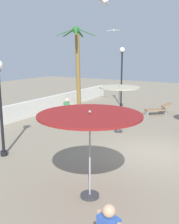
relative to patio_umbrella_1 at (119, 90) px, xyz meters
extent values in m
plane|color=gray|center=(-2.01, -2.56, -2.24)|extent=(56.00, 56.00, 0.00)
cube|color=silver|center=(-2.01, 6.51, -1.72)|extent=(25.20, 0.30, 1.04)
cylinder|color=#333338|center=(0.00, 0.00, -2.20)|extent=(0.43, 0.43, 0.08)
cylinder|color=#A5A5AD|center=(0.00, 0.00, -1.04)|extent=(0.05, 0.05, 2.40)
cylinder|color=#B7AD93|center=(0.00, 0.00, 0.14)|extent=(2.12, 2.12, 0.06)
sphere|color=#99999E|center=(0.00, 0.00, 0.26)|extent=(0.08, 0.08, 0.08)
cylinder|color=#333338|center=(-6.45, -1.99, -2.20)|extent=(0.55, 0.55, 0.08)
cylinder|color=#A5A5AD|center=(-6.45, -1.99, -1.00)|extent=(0.05, 0.05, 2.48)
cylinder|color=maroon|center=(-6.45, -1.99, 0.22)|extent=(2.89, 2.89, 0.06)
sphere|color=#99999E|center=(-6.45, -1.99, 0.31)|extent=(0.08, 0.08, 0.08)
cylinder|color=olive|center=(4.56, 5.47, 0.65)|extent=(0.54, 0.32, 5.77)
sphere|color=#256B27|center=(4.34, 5.47, 3.53)|extent=(0.51, 0.51, 0.51)
ellipsoid|color=#256B27|center=(5.10, 5.62, 3.34)|extent=(1.49, 0.49, 0.62)
ellipsoid|color=#256B27|center=(4.51, 6.23, 3.34)|extent=(0.51, 1.49, 0.62)
ellipsoid|color=#256B27|center=(3.79, 6.02, 3.34)|extent=(1.19, 1.19, 0.62)
ellipsoid|color=#256B27|center=(3.69, 5.04, 3.34)|extent=(1.35, 0.98, 0.62)
ellipsoid|color=#256B27|center=(4.71, 4.78, 3.34)|extent=(0.88, 1.40, 0.62)
cylinder|color=black|center=(-5.45, 2.67, -2.14)|extent=(0.28, 0.28, 0.20)
cylinder|color=black|center=(-5.45, 2.67, -0.51)|extent=(0.12, 0.12, 3.45)
cylinder|color=black|center=(6.60, 2.76, -2.14)|extent=(0.28, 0.28, 0.20)
cylinder|color=black|center=(6.60, 2.76, -0.16)|extent=(0.12, 0.12, 4.16)
cylinder|color=black|center=(6.60, 2.76, 1.92)|extent=(0.22, 0.22, 0.06)
sphere|color=white|center=(6.60, 2.76, 2.12)|extent=(0.40, 0.40, 0.40)
cube|color=#B7B7BC|center=(4.52, -0.03, -2.06)|extent=(0.44, 0.39, 0.35)
cube|color=#B7B7BC|center=(5.37, -1.00, -2.06)|extent=(0.44, 0.39, 0.35)
cube|color=#8C6B4C|center=(4.95, -0.51, -1.89)|extent=(1.34, 1.42, 0.08)
cube|color=#8C6B4C|center=(5.49, -1.13, -1.59)|extent=(0.83, 0.84, 0.32)
sphere|color=tan|center=(-8.99, -3.83, -0.67)|extent=(0.23, 0.23, 0.23)
cylinder|color=tan|center=(-8.91, -3.61, -1.06)|extent=(0.08, 0.08, 0.54)
cylinder|color=#3F8C59|center=(-0.51, 3.02, -1.82)|extent=(0.12, 0.12, 0.84)
cylinder|color=#3F8C59|center=(-0.53, 2.86, -1.82)|extent=(0.12, 0.12, 0.84)
cube|color=#3F8C59|center=(-0.52, 2.94, -1.11)|extent=(0.29, 0.39, 0.59)
sphere|color=beige|center=(-0.52, 2.94, -0.70)|extent=(0.23, 0.23, 0.23)
cylinder|color=beige|center=(-0.49, 3.18, -1.08)|extent=(0.08, 0.08, 0.53)
cylinder|color=beige|center=(-0.55, 2.70, -1.08)|extent=(0.08, 0.08, 0.53)
ellipsoid|color=white|center=(4.40, 2.46, 3.36)|extent=(0.34, 0.21, 0.12)
sphere|color=white|center=(4.56, 2.51, 3.39)|extent=(0.10, 0.10, 0.10)
cube|color=silver|center=(4.33, 2.69, 3.38)|extent=(0.27, 0.48, 0.11)
cube|color=silver|center=(4.46, 2.24, 3.38)|extent=(0.27, 0.49, 0.04)
ellipsoid|color=white|center=(-2.22, -0.15, 3.93)|extent=(0.16, 0.33, 0.12)
sphere|color=white|center=(-2.20, -0.32, 3.96)|extent=(0.10, 0.10, 0.10)
cube|color=silver|center=(-1.88, -0.11, 3.95)|extent=(0.69, 0.23, 0.13)
cube|color=silver|center=(-2.56, -0.20, 3.95)|extent=(0.69, 0.23, 0.13)
camera|label=1|loc=(-12.54, -5.53, 1.87)|focal=42.60mm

